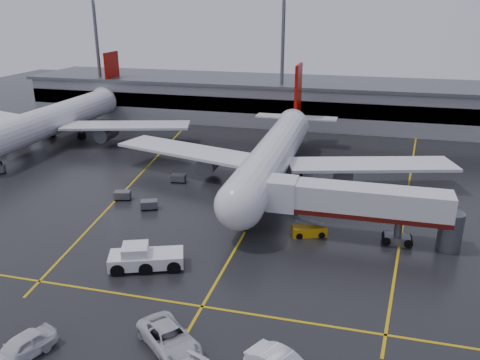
# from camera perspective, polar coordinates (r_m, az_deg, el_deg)

# --- Properties ---
(ground) EXTENTS (220.00, 220.00, 0.00)m
(ground) POSITION_cam_1_polar(r_m,az_deg,el_deg) (60.80, 2.31, -3.09)
(ground) COLOR black
(ground) RESTS_ON ground
(apron_line_centre) EXTENTS (0.25, 90.00, 0.02)m
(apron_line_centre) POSITION_cam_1_polar(r_m,az_deg,el_deg) (60.79, 2.31, -3.08)
(apron_line_centre) COLOR gold
(apron_line_centre) RESTS_ON ground
(apron_line_stop) EXTENTS (60.00, 0.25, 0.02)m
(apron_line_stop) POSITION_cam_1_polar(r_m,az_deg,el_deg) (42.08, -4.42, -14.42)
(apron_line_stop) COLOR gold
(apron_line_stop) RESTS_ON ground
(apron_line_left) EXTENTS (9.99, 69.35, 0.02)m
(apron_line_left) POSITION_cam_1_polar(r_m,az_deg,el_deg) (75.92, -10.91, 1.30)
(apron_line_left) COLOR gold
(apron_line_left) RESTS_ON ground
(apron_line_right) EXTENTS (7.57, 69.64, 0.02)m
(apron_line_right) POSITION_cam_1_polar(r_m,az_deg,el_deg) (69.20, 18.88, -1.28)
(apron_line_right) COLOR gold
(apron_line_right) RESTS_ON ground
(terminal) EXTENTS (122.00, 19.00, 8.60)m
(terminal) POSITION_cam_1_polar(r_m,az_deg,el_deg) (105.15, 8.08, 9.02)
(terminal) COLOR gray
(terminal) RESTS_ON ground
(light_mast_left) EXTENTS (3.00, 1.20, 25.45)m
(light_mast_left) POSITION_cam_1_polar(r_m,az_deg,el_deg) (112.58, -16.21, 14.38)
(light_mast_left) COLOR #595B60
(light_mast_left) RESTS_ON ground
(light_mast_mid) EXTENTS (3.00, 1.20, 25.45)m
(light_mast_mid) POSITION_cam_1_polar(r_m,az_deg,el_deg) (98.63, 4.96, 14.40)
(light_mast_mid) COLOR #595B60
(light_mast_mid) RESTS_ON ground
(main_airliner) EXTENTS (48.80, 45.60, 14.10)m
(main_airliner) POSITION_cam_1_polar(r_m,az_deg,el_deg) (68.35, 4.12, 3.24)
(main_airliner) COLOR silver
(main_airliner) RESTS_ON ground
(second_airliner) EXTENTS (48.80, 45.60, 14.10)m
(second_airliner) POSITION_cam_1_polar(r_m,az_deg,el_deg) (95.50, -20.16, 6.86)
(second_airliner) COLOR silver
(second_airliner) RESTS_ON ground
(jet_bridge) EXTENTS (19.90, 3.40, 6.05)m
(jet_bridge) POSITION_cam_1_polar(r_m,az_deg,el_deg) (52.58, 13.66, -2.80)
(jet_bridge) COLOR silver
(jet_bridge) RESTS_ON ground
(pushback_tractor) EXTENTS (7.45, 5.05, 2.47)m
(pushback_tractor) POSITION_cam_1_polar(r_m,az_deg,el_deg) (47.77, -11.05, -8.91)
(pushback_tractor) COLOR silver
(pushback_tractor) RESTS_ON ground
(belt_loader) EXTENTS (3.93, 2.70, 2.30)m
(belt_loader) POSITION_cam_1_polar(r_m,az_deg,el_deg) (53.74, 8.01, -5.83)
(belt_loader) COLOR #C88A09
(belt_loader) RESTS_ON ground
(service_van_a) EXTENTS (6.51, 6.11, 1.70)m
(service_van_a) POSITION_cam_1_polar(r_m,az_deg,el_deg) (37.60, -8.19, -17.73)
(service_van_a) COLOR silver
(service_van_a) RESTS_ON ground
(service_van_d) EXTENTS (3.65, 5.53, 1.75)m
(service_van_d) POSITION_cam_1_polar(r_m,az_deg,el_deg) (39.53, -24.10, -17.35)
(service_van_d) COLOR silver
(service_van_d) RESTS_ON ground
(baggage_cart_a) EXTENTS (2.35, 1.98, 1.12)m
(baggage_cart_a) POSITION_cam_1_polar(r_m,az_deg,el_deg) (60.82, -10.50, -2.78)
(baggage_cart_a) COLOR #595B60
(baggage_cart_a) RESTS_ON ground
(baggage_cart_b) EXTENTS (2.27, 1.78, 1.12)m
(baggage_cart_b) POSITION_cam_1_polar(r_m,az_deg,el_deg) (64.43, -13.46, -1.69)
(baggage_cart_b) COLOR #595B60
(baggage_cart_b) RESTS_ON ground
(baggage_cart_c) EXTENTS (2.17, 1.58, 1.12)m
(baggage_cart_c) POSITION_cam_1_polar(r_m,az_deg,el_deg) (69.29, -7.16, 0.25)
(baggage_cart_c) COLOR #595B60
(baggage_cart_c) RESTS_ON ground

